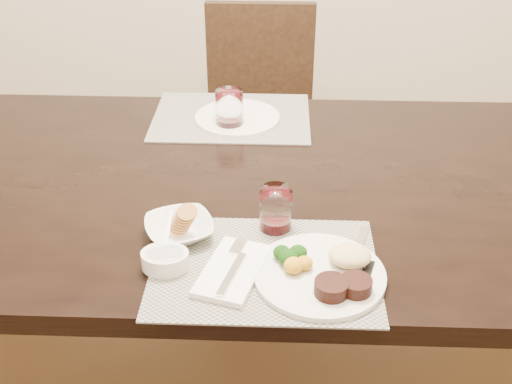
{
  "coord_description": "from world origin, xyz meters",
  "views": [
    {
      "loc": [
        0.08,
        -1.36,
        1.58
      ],
      "look_at": [
        0.03,
        -0.16,
        0.82
      ],
      "focal_mm": 45.0,
      "sensor_mm": 36.0,
      "label": 1
    }
  ],
  "objects_px": {
    "steak_knife": "(364,269)",
    "far_plate": "(237,118)",
    "dinner_plate": "(326,272)",
    "cracker_bowl": "(179,228)",
    "wine_glass_near": "(276,211)",
    "chair_far": "(259,111)"
  },
  "relations": [
    {
      "from": "steak_knife",
      "to": "far_plate",
      "type": "distance_m",
      "value": 0.75
    },
    {
      "from": "dinner_plate",
      "to": "far_plate",
      "type": "distance_m",
      "value": 0.75
    },
    {
      "from": "cracker_bowl",
      "to": "wine_glass_near",
      "type": "distance_m",
      "value": 0.21
    },
    {
      "from": "steak_knife",
      "to": "cracker_bowl",
      "type": "xyz_separation_m",
      "value": [
        -0.39,
        0.11,
        0.01
      ]
    },
    {
      "from": "steak_knife",
      "to": "cracker_bowl",
      "type": "bearing_deg",
      "value": -178.66
    },
    {
      "from": "dinner_plate",
      "to": "steak_knife",
      "type": "distance_m",
      "value": 0.08
    },
    {
      "from": "chair_far",
      "to": "dinner_plate",
      "type": "xyz_separation_m",
      "value": [
        0.18,
        -1.31,
        0.27
      ]
    },
    {
      "from": "dinner_plate",
      "to": "chair_far",
      "type": "bearing_deg",
      "value": 98.5
    },
    {
      "from": "dinner_plate",
      "to": "steak_knife",
      "type": "relative_size",
      "value": 1.11
    },
    {
      "from": "wine_glass_near",
      "to": "dinner_plate",
      "type": "bearing_deg",
      "value": -59.15
    },
    {
      "from": "steak_knife",
      "to": "wine_glass_near",
      "type": "distance_m",
      "value": 0.24
    },
    {
      "from": "cracker_bowl",
      "to": "far_plate",
      "type": "height_order",
      "value": "cracker_bowl"
    },
    {
      "from": "dinner_plate",
      "to": "cracker_bowl",
      "type": "bearing_deg",
      "value": 157.86
    },
    {
      "from": "chair_far",
      "to": "far_plate",
      "type": "height_order",
      "value": "chair_far"
    },
    {
      "from": "dinner_plate",
      "to": "wine_glass_near",
      "type": "xyz_separation_m",
      "value": [
        -0.1,
        0.17,
        0.03
      ]
    },
    {
      "from": "steak_knife",
      "to": "wine_glass_near",
      "type": "bearing_deg",
      "value": 157.5
    },
    {
      "from": "chair_far",
      "to": "cracker_bowl",
      "type": "relative_size",
      "value": 4.85
    },
    {
      "from": "dinner_plate",
      "to": "far_plate",
      "type": "xyz_separation_m",
      "value": [
        -0.22,
        0.71,
        -0.01
      ]
    },
    {
      "from": "cracker_bowl",
      "to": "dinner_plate",
      "type": "bearing_deg",
      "value": -22.93
    },
    {
      "from": "chair_far",
      "to": "wine_glass_near",
      "type": "bearing_deg",
      "value": -86.24
    },
    {
      "from": "cracker_bowl",
      "to": "wine_glass_near",
      "type": "height_order",
      "value": "wine_glass_near"
    },
    {
      "from": "steak_knife",
      "to": "dinner_plate",
      "type": "bearing_deg",
      "value": -146.19
    }
  ]
}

